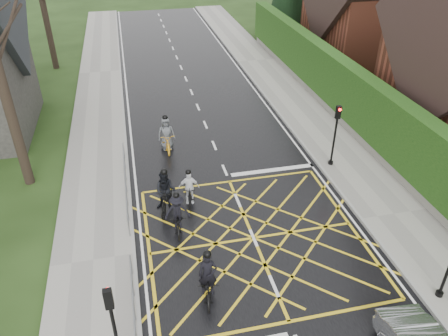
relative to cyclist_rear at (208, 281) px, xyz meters
name	(u,v)px	position (x,y,z in m)	size (l,w,h in m)	color
ground	(254,238)	(2.23, 2.35, -0.60)	(120.00, 120.00, 0.00)	black
road	(254,238)	(2.23, 2.35, -0.60)	(9.00, 80.00, 0.01)	black
sidewalk_right	(394,215)	(8.23, 2.35, -0.53)	(3.00, 80.00, 0.15)	gray
sidewalk_left	(94,261)	(-3.77, 2.35, -0.53)	(3.00, 80.00, 0.15)	gray
stone_wall	(363,137)	(9.98, 8.35, -0.25)	(0.50, 38.00, 0.70)	slate
hedge	(369,107)	(9.98, 8.35, 1.50)	(0.90, 38.00, 2.80)	#11340E
house_far	(380,4)	(16.98, 20.35, 3.76)	(9.80, 8.80, 10.30)	brown
railing_south	(134,320)	(-2.42, -1.15, 0.18)	(0.05, 5.04, 1.03)	slate
railing_north	(125,180)	(-2.42, 6.35, 0.19)	(0.05, 6.04, 1.03)	slate
traffic_light_ne	(335,136)	(7.33, 6.55, 1.06)	(0.24, 0.31, 3.21)	black
traffic_light_sw	(115,331)	(-2.87, -2.14, 1.06)	(0.24, 0.31, 3.21)	black
cyclist_rear	(208,281)	(0.00, 0.00, 0.00)	(0.98, 1.99, 1.85)	black
cyclist_back	(166,195)	(-0.82, 4.93, 0.14)	(1.15, 2.04, 1.97)	black
cyclist_mid	(178,216)	(-0.53, 3.55, 0.02)	(1.06, 1.80, 1.71)	black
cyclist_front	(189,191)	(0.19, 5.15, 0.01)	(0.93, 1.69, 1.65)	black
cyclist_lead	(167,138)	(-0.22, 10.04, 0.06)	(0.87, 1.98, 1.92)	gold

